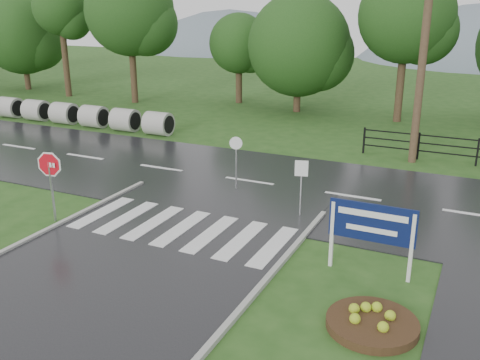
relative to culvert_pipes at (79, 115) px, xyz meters
The scene contains 13 objects.
ground 19.65m from the culvert_pipes, 49.81° to the right, with size 120.00×120.00×0.00m, color #264D19.
main_road 13.64m from the culvert_pipes, 21.53° to the right, with size 90.00×8.00×0.04m, color black.
crosswalk 16.15m from the culvert_pipes, 38.28° to the right, with size 6.50×2.80×0.02m.
fence_west 20.45m from the culvert_pipes, ahead, with size 9.58×0.08×1.20m.
hills 54.97m from the culvert_pipes, 72.09° to the left, with size 102.00×48.00×48.00m.
treeline 16.38m from the culvert_pipes, 33.36° to the left, with size 83.20×5.20×10.00m.
culvert_pipes is the anchor object (origin of this frame).
stop_sign 14.17m from the culvert_pipes, 51.83° to the right, with size 1.04×0.25×2.40m.
estate_billboard 21.11m from the culvert_pipes, 29.33° to the right, with size 2.16×0.09×1.89m.
flower_bed 22.86m from the culvert_pipes, 33.77° to the right, with size 1.94×1.94×0.39m.
reg_sign_small 17.27m from the culvert_pipes, 25.60° to the right, with size 0.41×0.13×1.87m.
reg_sign_round 13.98m from the culvert_pipes, 25.53° to the right, with size 0.45×0.17×2.00m.
utility_pole_east 18.43m from the culvert_pipes, ahead, with size 1.75×0.33×9.83m.
Camera 1 is at (7.95, -7.70, 6.55)m, focal length 40.00 mm.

